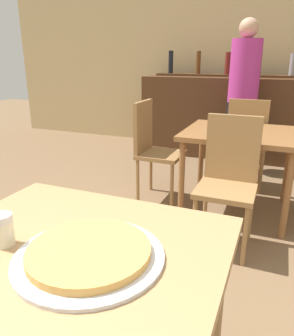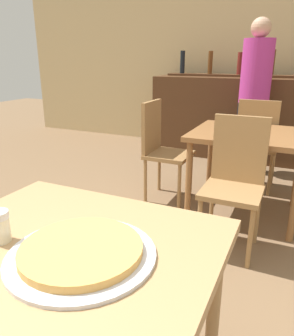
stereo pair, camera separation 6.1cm
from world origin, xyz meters
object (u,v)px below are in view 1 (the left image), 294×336
at_px(chair_far_side_back, 247,139).
at_px(cheese_shaker, 3,230).
at_px(pizza_tray, 89,253).
at_px(chair_far_side_left, 153,145).
at_px(person_standing, 243,92).
at_px(chair_far_side_front, 229,174).

bearing_deg(chair_far_side_back, cheese_shaker, 80.71).
bearing_deg(cheese_shaker, pizza_tray, 7.18).
relative_size(chair_far_side_left, person_standing, 0.54).
height_order(chair_far_side_front, cheese_shaker, chair_far_side_front).
bearing_deg(person_standing, chair_far_side_left, -118.90).
xyz_separation_m(chair_far_side_front, person_standing, (-0.15, 1.77, 0.41)).
distance_m(chair_far_side_left, person_standing, 1.42).
bearing_deg(chair_far_side_back, chair_far_side_left, 35.67).
relative_size(chair_far_side_back, chair_far_side_left, 1.00).
distance_m(chair_far_side_front, cheese_shaker, 1.68).
bearing_deg(chair_far_side_front, chair_far_side_back, 90.00).
bearing_deg(chair_far_side_left, person_standing, -28.90).
relative_size(pizza_tray, cheese_shaker, 4.24).
height_order(chair_far_side_back, person_standing, person_standing).
height_order(cheese_shaker, person_standing, person_standing).
bearing_deg(pizza_tray, cheese_shaker, -172.82).
relative_size(chair_far_side_front, cheese_shaker, 9.29).
bearing_deg(cheese_shaker, chair_far_side_left, 99.29).
xyz_separation_m(pizza_tray, person_standing, (0.02, 3.32, 0.15)).
bearing_deg(chair_far_side_left, pizza_tray, -163.45).
bearing_deg(cheese_shaker, person_standing, 84.84).
bearing_deg(pizza_tray, chair_far_side_front, 83.77).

